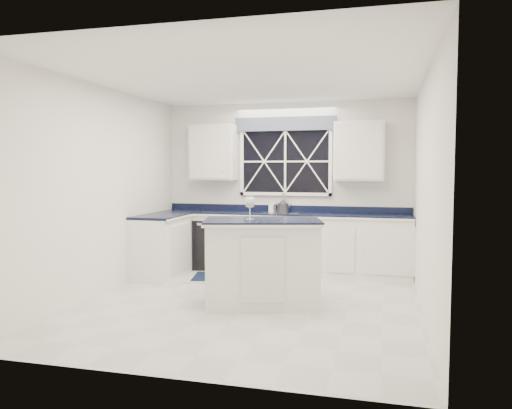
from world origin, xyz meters
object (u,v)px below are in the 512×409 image
(faucet, at_px, (284,202))
(wine_glass, at_px, (250,203))
(dishwasher, at_px, (216,244))
(kettle, at_px, (283,207))
(island, at_px, (262,261))
(soap_bottle, at_px, (272,206))

(faucet, relative_size, wine_glass, 1.04)
(dishwasher, relative_size, faucet, 2.72)
(faucet, bearing_deg, kettle, -88.99)
(kettle, bearing_deg, dishwasher, 175.31)
(faucet, distance_m, wine_glass, 2.15)
(dishwasher, relative_size, island, 0.53)
(kettle, relative_size, soap_bottle, 1.59)
(dishwasher, bearing_deg, wine_glass, -60.48)
(dishwasher, distance_m, soap_bottle, 1.11)
(island, distance_m, soap_bottle, 2.11)
(faucet, height_order, wine_glass, wine_glass)
(soap_bottle, bearing_deg, island, -80.54)
(dishwasher, bearing_deg, soap_bottle, 6.96)
(kettle, xyz_separation_m, soap_bottle, (-0.19, 0.06, -0.00))
(wine_glass, bearing_deg, soap_bottle, 95.33)
(island, height_order, wine_glass, wine_glass)
(island, bearing_deg, faucet, 79.59)
(soap_bottle, bearing_deg, dishwasher, -173.04)
(dishwasher, xyz_separation_m, faucet, (1.10, 0.19, 0.69))
(dishwasher, distance_m, island, 2.28)
(dishwasher, xyz_separation_m, wine_glass, (1.11, -1.96, 0.81))
(soap_bottle, bearing_deg, kettle, -16.33)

